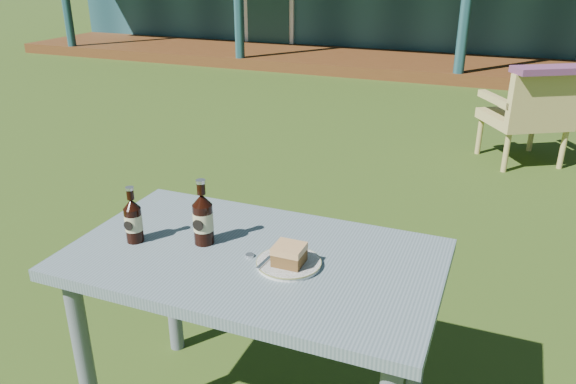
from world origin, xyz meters
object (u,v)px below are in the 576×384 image
at_px(cola_bottle_near, 203,218).
at_px(armchair_left, 530,112).
at_px(cake_slice, 289,254).
at_px(cola_bottle_far, 133,220).
at_px(cafe_table, 254,281).
at_px(plate, 289,263).

xyz_separation_m(cola_bottle_near, armchair_left, (1.05, 3.39, -0.37)).
height_order(cake_slice, cola_bottle_far, cola_bottle_far).
xyz_separation_m(cafe_table, cola_bottle_near, (-0.19, 0.01, 0.19)).
bearing_deg(armchair_left, cola_bottle_far, -110.14).
xyz_separation_m(cake_slice, cola_bottle_near, (-0.32, 0.04, 0.05)).
bearing_deg(plate, cola_bottle_far, -175.45).
bearing_deg(armchair_left, cafe_table, -104.25).
distance_m(plate, cake_slice, 0.04).
distance_m(cafe_table, cola_bottle_near, 0.27).
bearing_deg(cake_slice, cafe_table, 165.83).
bearing_deg(cola_bottle_near, cafe_table, -2.45).
distance_m(cafe_table, cake_slice, 0.20).
bearing_deg(cola_bottle_near, armchair_left, 72.82).
distance_m(plate, cola_bottle_far, 0.55).
bearing_deg(cake_slice, cola_bottle_far, -176.57).
bearing_deg(cola_bottle_near, cake_slice, -7.55).
xyz_separation_m(plate, cake_slice, (0.01, -0.01, 0.04)).
distance_m(cake_slice, armchair_left, 3.53).
bearing_deg(cola_bottle_far, cake_slice, 3.43).
distance_m(cake_slice, cola_bottle_far, 0.55).
height_order(cola_bottle_far, armchair_left, cola_bottle_far).
xyz_separation_m(cafe_table, cola_bottle_far, (-0.41, -0.07, 0.18)).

